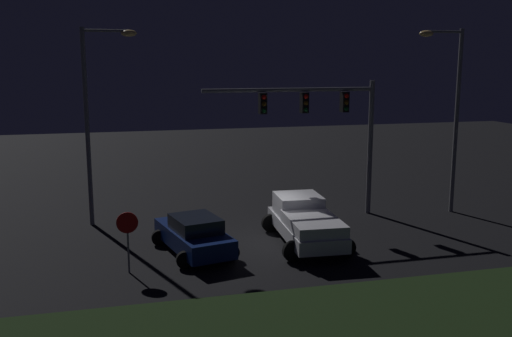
% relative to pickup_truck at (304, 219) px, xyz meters
% --- Properties ---
extents(ground_plane, '(80.00, 80.00, 0.00)m').
position_rel_pickup_truck_xyz_m(ground_plane, '(-1.19, 0.70, -1.00)').
color(ground_plane, black).
extents(grass_median, '(22.91, 5.89, 0.10)m').
position_rel_pickup_truck_xyz_m(grass_median, '(-1.19, -7.75, -0.95)').
color(grass_median, black).
rests_on(grass_median, ground_plane).
extents(pickup_truck, '(3.08, 5.50, 1.80)m').
position_rel_pickup_truck_xyz_m(pickup_truck, '(0.00, 0.00, 0.00)').
color(pickup_truck, silver).
rests_on(pickup_truck, ground_plane).
extents(car_sedan, '(3.10, 4.69, 1.51)m').
position_rel_pickup_truck_xyz_m(car_sedan, '(-4.59, -0.17, -0.26)').
color(car_sedan, navy).
rests_on(car_sedan, ground_plane).
extents(traffic_signal_gantry, '(8.32, 0.56, 6.50)m').
position_rel_pickup_truck_xyz_m(traffic_signal_gantry, '(2.17, 3.74, 3.90)').
color(traffic_signal_gantry, slate).
rests_on(traffic_signal_gantry, ground_plane).
extents(street_lamp_left, '(2.43, 0.44, 8.86)m').
position_rel_pickup_truck_xyz_m(street_lamp_left, '(-8.13, 4.97, 4.50)').
color(street_lamp_left, slate).
rests_on(street_lamp_left, ground_plane).
extents(street_lamp_right, '(2.32, 0.44, 8.90)m').
position_rel_pickup_truck_xyz_m(street_lamp_right, '(8.34, 3.00, 4.51)').
color(street_lamp_right, slate).
rests_on(street_lamp_right, ground_plane).
extents(stop_sign, '(0.76, 0.08, 2.23)m').
position_rel_pickup_truck_xyz_m(stop_sign, '(-7.15, -1.76, 0.56)').
color(stop_sign, slate).
rests_on(stop_sign, ground_plane).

